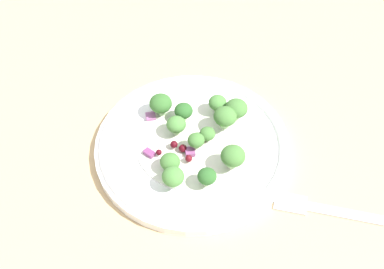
{
  "coord_description": "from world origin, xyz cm",
  "views": [
    {
      "loc": [
        13.31,
        35.78,
        49.2
      ],
      "look_at": [
        1.1,
        -0.28,
        2.7
      ],
      "focal_mm": 46.93,
      "sensor_mm": 36.0,
      "label": 1
    }
  ],
  "objects_px": {
    "plate": "(192,144)",
    "fork": "(347,213)",
    "broccoli_floret_0": "(161,104)",
    "broccoli_floret_2": "(225,117)",
    "broccoli_floret_1": "(173,177)"
  },
  "relations": [
    {
      "from": "fork",
      "to": "broccoli_floret_2",
      "type": "bearing_deg",
      "value": -59.31
    },
    {
      "from": "plate",
      "to": "fork",
      "type": "height_order",
      "value": "plate"
    },
    {
      "from": "broccoli_floret_1",
      "to": "broccoli_floret_0",
      "type": "bearing_deg",
      "value": -99.34
    },
    {
      "from": "broccoli_floret_1",
      "to": "fork",
      "type": "bearing_deg",
      "value": 152.41
    },
    {
      "from": "plate",
      "to": "broccoli_floret_0",
      "type": "bearing_deg",
      "value": -68.22
    },
    {
      "from": "broccoli_floret_0",
      "to": "broccoli_floret_2",
      "type": "relative_size",
      "value": 1.01
    },
    {
      "from": "broccoli_floret_0",
      "to": "fork",
      "type": "distance_m",
      "value": 0.26
    },
    {
      "from": "fork",
      "to": "broccoli_floret_0",
      "type": "bearing_deg",
      "value": -52.09
    },
    {
      "from": "broccoli_floret_1",
      "to": "fork",
      "type": "xyz_separation_m",
      "value": [
        -0.17,
        0.09,
        -0.03
      ]
    },
    {
      "from": "broccoli_floret_0",
      "to": "fork",
      "type": "height_order",
      "value": "broccoli_floret_0"
    },
    {
      "from": "broccoli_floret_2",
      "to": "fork",
      "type": "xyz_separation_m",
      "value": [
        -0.09,
        0.15,
        -0.03
      ]
    },
    {
      "from": "broccoli_floret_2",
      "to": "fork",
      "type": "bearing_deg",
      "value": 120.69
    },
    {
      "from": "plate",
      "to": "fork",
      "type": "relative_size",
      "value": 1.43
    },
    {
      "from": "broccoli_floret_0",
      "to": "broccoli_floret_1",
      "type": "relative_size",
      "value": 1.13
    },
    {
      "from": "plate",
      "to": "broccoli_floret_1",
      "type": "xyz_separation_m",
      "value": [
        0.04,
        0.05,
        0.02
      ]
    }
  ]
}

